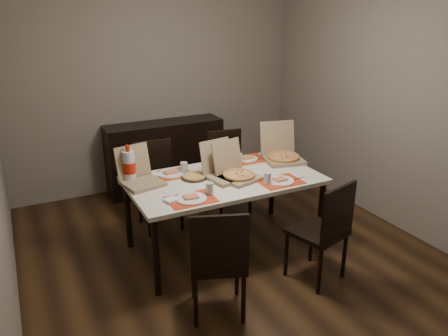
{
  "coord_description": "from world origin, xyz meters",
  "views": [
    {
      "loc": [
        -1.73,
        -3.38,
        2.28
      ],
      "look_at": [
        -0.0,
        0.07,
        0.85
      ],
      "focal_mm": 35.0,
      "sensor_mm": 36.0,
      "label": 1
    }
  ],
  "objects_px": {
    "dip_bowl": "(220,170)",
    "chair_far_right": "(228,167)",
    "chair_near_left": "(218,259)",
    "pizza_box_center": "(237,173)",
    "soda_bottle": "(129,167)",
    "dining_table": "(224,184)",
    "sideboard": "(165,156)",
    "chair_far_left": "(157,181)",
    "chair_near_right": "(325,228)"
  },
  "relations": [
    {
      "from": "soda_bottle",
      "to": "pizza_box_center",
      "type": "bearing_deg",
      "value": -21.99
    },
    {
      "from": "sideboard",
      "to": "chair_near_left",
      "type": "relative_size",
      "value": 1.61
    },
    {
      "from": "chair_near_left",
      "to": "pizza_box_center",
      "type": "relative_size",
      "value": 2.06
    },
    {
      "from": "sideboard",
      "to": "dip_bowl",
      "type": "xyz_separation_m",
      "value": [
        0.04,
        -1.53,
        0.31
      ]
    },
    {
      "from": "soda_bottle",
      "to": "dining_table",
      "type": "bearing_deg",
      "value": -20.17
    },
    {
      "from": "chair_far_left",
      "to": "dip_bowl",
      "type": "bearing_deg",
      "value": -53.21
    },
    {
      "from": "chair_far_left",
      "to": "soda_bottle",
      "type": "height_order",
      "value": "soda_bottle"
    },
    {
      "from": "chair_near_left",
      "to": "dip_bowl",
      "type": "height_order",
      "value": "chair_near_left"
    },
    {
      "from": "chair_near_right",
      "to": "chair_far_left",
      "type": "xyz_separation_m",
      "value": [
        -0.93,
        1.68,
        0.0
      ]
    },
    {
      "from": "sideboard",
      "to": "dip_bowl",
      "type": "height_order",
      "value": "sideboard"
    },
    {
      "from": "chair_near_right",
      "to": "soda_bottle",
      "type": "distance_m",
      "value": 1.83
    },
    {
      "from": "chair_near_right",
      "to": "sideboard",
      "type": "bearing_deg",
      "value": 101.19
    },
    {
      "from": "chair_far_left",
      "to": "dip_bowl",
      "type": "height_order",
      "value": "chair_far_left"
    },
    {
      "from": "sideboard",
      "to": "soda_bottle",
      "type": "xyz_separation_m",
      "value": [
        -0.83,
        -1.41,
        0.45
      ]
    },
    {
      "from": "dining_table",
      "to": "soda_bottle",
      "type": "relative_size",
      "value": 5.08
    },
    {
      "from": "dining_table",
      "to": "chair_near_right",
      "type": "xyz_separation_m",
      "value": [
        0.52,
        -0.88,
        -0.17
      ]
    },
    {
      "from": "dip_bowl",
      "to": "sideboard",
      "type": "bearing_deg",
      "value": 91.61
    },
    {
      "from": "sideboard",
      "to": "chair_near_right",
      "type": "height_order",
      "value": "chair_near_right"
    },
    {
      "from": "chair_far_left",
      "to": "dip_bowl",
      "type": "xyz_separation_m",
      "value": [
        0.46,
        -0.61,
        0.25
      ]
    },
    {
      "from": "sideboard",
      "to": "chair_near_left",
      "type": "distance_m",
      "value": 2.68
    },
    {
      "from": "sideboard",
      "to": "dip_bowl",
      "type": "bearing_deg",
      "value": -88.39
    },
    {
      "from": "dining_table",
      "to": "chair_far_left",
      "type": "xyz_separation_m",
      "value": [
        -0.41,
        0.79,
        -0.17
      ]
    },
    {
      "from": "chair_far_right",
      "to": "dip_bowl",
      "type": "height_order",
      "value": "chair_far_right"
    },
    {
      "from": "chair_near_right",
      "to": "chair_far_right",
      "type": "distance_m",
      "value": 1.71
    },
    {
      "from": "chair_near_left",
      "to": "chair_far_right",
      "type": "height_order",
      "value": "same"
    },
    {
      "from": "chair_near_left",
      "to": "dip_bowl",
      "type": "xyz_separation_m",
      "value": [
        0.55,
        1.09,
        0.25
      ]
    },
    {
      "from": "chair_far_right",
      "to": "soda_bottle",
      "type": "bearing_deg",
      "value": -158.04
    },
    {
      "from": "chair_near_left",
      "to": "soda_bottle",
      "type": "relative_size",
      "value": 2.62
    },
    {
      "from": "chair_far_right",
      "to": "soda_bottle",
      "type": "xyz_separation_m",
      "value": [
        -1.29,
        -0.52,
        0.39
      ]
    },
    {
      "from": "pizza_box_center",
      "to": "chair_near_right",
      "type": "bearing_deg",
      "value": -62.94
    },
    {
      "from": "chair_far_right",
      "to": "chair_near_right",
      "type": "bearing_deg",
      "value": -88.19
    },
    {
      "from": "chair_near_right",
      "to": "soda_bottle",
      "type": "bearing_deg",
      "value": 138.46
    },
    {
      "from": "chair_far_right",
      "to": "soda_bottle",
      "type": "height_order",
      "value": "soda_bottle"
    },
    {
      "from": "pizza_box_center",
      "to": "dip_bowl",
      "type": "distance_m",
      "value": 0.26
    },
    {
      "from": "sideboard",
      "to": "chair_far_right",
      "type": "relative_size",
      "value": 1.61
    },
    {
      "from": "chair_far_left",
      "to": "chair_far_right",
      "type": "xyz_separation_m",
      "value": [
        0.88,
        0.03,
        0.0
      ]
    },
    {
      "from": "dining_table",
      "to": "soda_bottle",
      "type": "bearing_deg",
      "value": 159.83
    },
    {
      "from": "dining_table",
      "to": "pizza_box_center",
      "type": "xyz_separation_m",
      "value": [
        0.1,
        -0.07,
        0.12
      ]
    },
    {
      "from": "sideboard",
      "to": "chair_near_right",
      "type": "xyz_separation_m",
      "value": [
        0.51,
        -2.6,
        0.06
      ]
    },
    {
      "from": "chair_near_left",
      "to": "chair_far_left",
      "type": "xyz_separation_m",
      "value": [
        0.09,
        1.7,
        0.0
      ]
    },
    {
      "from": "sideboard",
      "to": "chair_near_right",
      "type": "distance_m",
      "value": 2.65
    },
    {
      "from": "sideboard",
      "to": "chair_near_left",
      "type": "height_order",
      "value": "chair_near_left"
    },
    {
      "from": "chair_far_right",
      "to": "dip_bowl",
      "type": "bearing_deg",
      "value": -123.03
    },
    {
      "from": "dip_bowl",
      "to": "chair_far_right",
      "type": "bearing_deg",
      "value": 56.97
    },
    {
      "from": "chair_near_right",
      "to": "dip_bowl",
      "type": "height_order",
      "value": "chair_near_right"
    },
    {
      "from": "chair_near_right",
      "to": "pizza_box_center",
      "type": "height_order",
      "value": "pizza_box_center"
    },
    {
      "from": "dining_table",
      "to": "chair_near_right",
      "type": "height_order",
      "value": "chair_near_right"
    },
    {
      "from": "chair_near_right",
      "to": "pizza_box_center",
      "type": "distance_m",
      "value": 0.96
    },
    {
      "from": "dining_table",
      "to": "chair_far_left",
      "type": "height_order",
      "value": "chair_far_left"
    },
    {
      "from": "sideboard",
      "to": "dining_table",
      "type": "xyz_separation_m",
      "value": [
        -0.0,
        -1.71,
        0.23
      ]
    }
  ]
}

